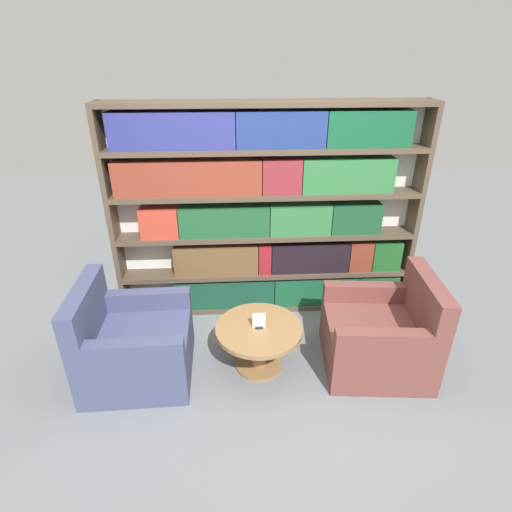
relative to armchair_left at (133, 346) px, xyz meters
The scene contains 6 objects.
ground_plane 1.31m from the armchair_left, 14.44° to the right, with size 14.00×14.00×0.00m, color slate.
bookshelf 1.80m from the armchair_left, 39.05° to the left, with size 3.11×0.30×2.19m.
armchair_left is the anchor object (origin of this frame).
armchair_right 2.19m from the armchair_left, ahead, with size 0.96×0.92×0.90m.
coffee_table 1.09m from the armchair_left, ahead, with size 0.76×0.76×0.43m.
table_sign 1.11m from the armchair_left, ahead, with size 0.11×0.06×0.14m.
Camera 1 is at (-0.34, -2.46, 2.56)m, focal length 28.00 mm.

